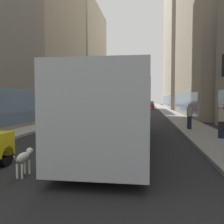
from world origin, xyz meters
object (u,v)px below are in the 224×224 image
(car_red_coupe, at_px, (149,105))
(pedestrian_with_handbag, at_px, (221,121))
(car_silver_sedan, at_px, (126,106))
(pedestrian_in_coat, at_px, (189,116))
(dalmatian_dog, at_px, (24,157))
(transit_bus, at_px, (120,107))

(car_red_coupe, xyz_separation_m, pedestrian_with_handbag, (3.31, -37.44, 0.19))
(car_silver_sedan, relative_size, pedestrian_in_coat, 2.41)
(car_red_coupe, distance_m, car_silver_sedan, 9.96)
(dalmatian_dog, bearing_deg, car_red_coupe, 85.13)
(car_red_coupe, bearing_deg, car_silver_sedan, -113.69)
(car_red_coupe, bearing_deg, transit_bus, -92.33)
(car_red_coupe, relative_size, car_silver_sedan, 1.04)
(car_red_coupe, distance_m, pedestrian_in_coat, 33.93)
(dalmatian_dog, bearing_deg, pedestrian_with_handbag, 43.12)
(car_silver_sedan, bearing_deg, car_red_coupe, 66.31)
(transit_bus, bearing_deg, dalmatian_dog, -114.84)
(car_silver_sedan, bearing_deg, transit_bus, -85.47)
(transit_bus, xyz_separation_m, pedestrian_in_coat, (3.95, 5.56, -0.77))
(car_red_coupe, distance_m, pedestrian_with_handbag, 37.59)
(transit_bus, height_order, car_red_coupe, transit_bus)
(dalmatian_dog, bearing_deg, pedestrian_in_coat, 59.12)
(transit_bus, relative_size, car_silver_sedan, 2.83)
(car_silver_sedan, bearing_deg, pedestrian_in_coat, -75.59)
(pedestrian_in_coat, bearing_deg, car_silver_sedan, 104.41)
(pedestrian_in_coat, bearing_deg, car_red_coupe, 93.98)
(transit_bus, bearing_deg, car_silver_sedan, 94.53)
(car_red_coupe, distance_m, dalmatian_dog, 44.21)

